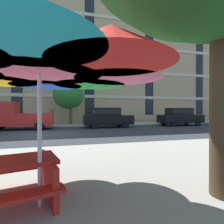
{
  "coord_description": "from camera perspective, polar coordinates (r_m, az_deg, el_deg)",
  "views": [
    {
      "loc": [
        1.0,
        -11.76,
        1.52
      ],
      "look_at": [
        5.04,
        3.2,
        1.4
      ],
      "focal_mm": 28.32,
      "sensor_mm": 36.0,
      "label": 1
    }
  ],
  "objects": [
    {
      "name": "pickup_red",
      "position": [
        15.91,
        -28.59,
        -1.39
      ],
      "size": [
        5.1,
        2.12,
        2.2
      ],
      "color": "#B21E19",
      "rests_on": "ground"
    },
    {
      "name": "sedan_black_midblock",
      "position": [
        19.16,
        21.06,
        -1.29
      ],
      "size": [
        4.4,
        1.98,
        1.78
      ],
      "color": "black",
      "rests_on": "ground"
    },
    {
      "name": "ground_plane",
      "position": [
        11.9,
        -19.96,
        -6.93
      ],
      "size": [
        120.0,
        120.0,
        0.0
      ],
      "primitive_type": "plane",
      "color": "#2D3033"
    },
    {
      "name": "sidewalk_far",
      "position": [
        18.65,
        -18.19,
        -4.07
      ],
      "size": [
        56.0,
        3.6,
        0.12
      ],
      "primitive_type": "cube",
      "color": "#9E998E",
      "rests_on": "ground"
    },
    {
      "name": "street_tree_middle",
      "position": [
        18.75,
        -13.61,
        5.49
      ],
      "size": [
        3.16,
        3.01,
        4.73
      ],
      "color": "brown",
      "rests_on": "ground"
    },
    {
      "name": "apartment_building",
      "position": [
        27.96,
        -17.3,
        17.22
      ],
      "size": [
        46.39,
        12.08,
        19.2
      ],
      "color": "tan",
      "rests_on": "ground"
    },
    {
      "name": "patio_umbrella",
      "position": [
        2.88,
        -22.39,
        15.48
      ],
      "size": [
        3.86,
        3.86,
        2.57
      ],
      "color": "silver",
      "rests_on": "ground"
    },
    {
      "name": "sedan_black",
      "position": [
        15.92,
        -1.47,
        -1.61
      ],
      "size": [
        4.4,
        1.98,
        1.78
      ],
      "color": "black",
      "rests_on": "ground"
    }
  ]
}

